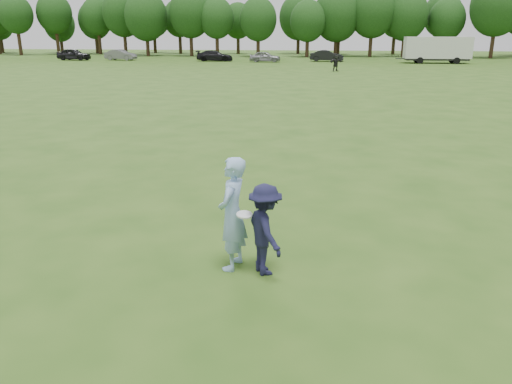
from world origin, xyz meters
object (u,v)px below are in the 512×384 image
car_a (74,54)px  player_far_d (336,62)px  car_f (327,56)px  thrower (232,214)px  car_e (265,57)px  defender (265,230)px  car_d (215,56)px  cargo_trailer (437,49)px  car_b (121,55)px

car_a → player_far_d: bearing=-106.1°
car_a → car_f: car_a is taller
thrower → car_e: 59.53m
player_far_d → car_e: (-8.77, 14.44, -0.20)m
car_e → car_f: bearing=-72.9°
player_far_d → car_f: player_far_d is taller
defender → car_d: size_ratio=0.32×
car_a → car_f: (34.94, 1.25, -0.06)m
player_far_d → cargo_trailer: size_ratio=0.20×
player_far_d → car_b: player_far_d is taller
cargo_trailer → player_far_d: bearing=-131.5°
car_a → car_b: car_a is taller
player_far_d → car_e: bearing=88.9°
car_b → car_d: car_b is taller
car_a → car_d: 19.95m
thrower → car_a: (-32.76, 60.28, -0.21)m
player_far_d → car_d: 22.18m
defender → car_b: bearing=-4.8°
defender → cargo_trailer: cargo_trailer is taller
car_a → cargo_trailer: cargo_trailer is taller
thrower → car_d: thrower is taller
defender → car_a: defender is taller
thrower → car_f: thrower is taller
player_far_d → car_e: 16.89m
player_far_d → car_a: player_far_d is taller
car_d → car_f: (14.99, 1.10, 0.02)m
cargo_trailer → car_e: bearing=-179.4°
car_b → defender: bearing=-149.6°
car_b → car_d: bearing=-85.7°
cargo_trailer → defender: bearing=-104.4°
car_b → cargo_trailer: 42.15m
car_a → car_e: bearing=-84.9°
car_b → car_d: (13.43, -0.56, -0.01)m
car_f → car_b: bearing=94.0°
thrower → cargo_trailer: cargo_trailer is taller
car_b → car_e: (20.40, -1.75, -0.03)m
car_b → player_far_d: bearing=-112.3°
car_e → player_far_d: bearing=-147.6°
car_d → cargo_trailer: (28.68, -0.97, 1.07)m
thrower → car_a: thrower is taller
thrower → cargo_trailer: bearing=174.9°
car_a → cargo_trailer: bearing=-83.6°
thrower → car_b: 66.40m
defender → car_b: 66.75m
car_e → car_f: 8.34m
thrower → defender: bearing=86.5°
car_a → thrower: bearing=-144.1°
car_e → car_f: size_ratio=0.91×
thrower → car_d: bearing=-158.2°
car_b → car_e: size_ratio=1.07×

